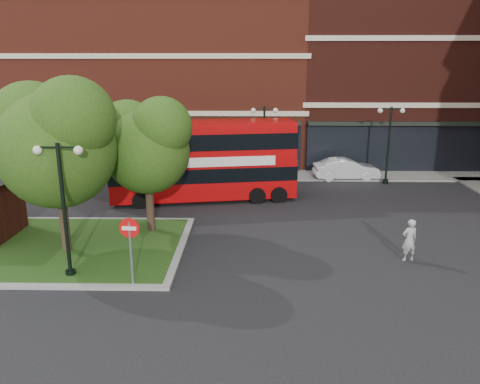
{
  "coord_description": "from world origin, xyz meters",
  "views": [
    {
      "loc": [
        1.02,
        -15.43,
        7.59
      ],
      "look_at": [
        0.63,
        4.94,
        2.0
      ],
      "focal_mm": 35.0,
      "sensor_mm": 36.0,
      "label": 1
    }
  ],
  "objects_px": {
    "woman": "(409,240)",
    "car_white": "(346,169)",
    "car_silver": "(226,171)",
    "bus": "(203,156)"
  },
  "relations": [
    {
      "from": "car_silver",
      "to": "bus",
      "type": "bearing_deg",
      "value": 157.05
    },
    {
      "from": "car_white",
      "to": "car_silver",
      "type": "bearing_deg",
      "value": 94.03
    },
    {
      "from": "car_silver",
      "to": "car_white",
      "type": "relative_size",
      "value": 1.05
    },
    {
      "from": "woman",
      "to": "car_white",
      "type": "height_order",
      "value": "woman"
    },
    {
      "from": "bus",
      "to": "car_white",
      "type": "relative_size",
      "value": 2.43
    },
    {
      "from": "bus",
      "to": "woman",
      "type": "distance_m",
      "value": 12.48
    },
    {
      "from": "woman",
      "to": "car_silver",
      "type": "height_order",
      "value": "woman"
    },
    {
      "from": "bus",
      "to": "car_silver",
      "type": "relative_size",
      "value": 2.32
    },
    {
      "from": "car_silver",
      "to": "car_white",
      "type": "height_order",
      "value": "car_silver"
    },
    {
      "from": "woman",
      "to": "bus",
      "type": "bearing_deg",
      "value": -55.96
    }
  ]
}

